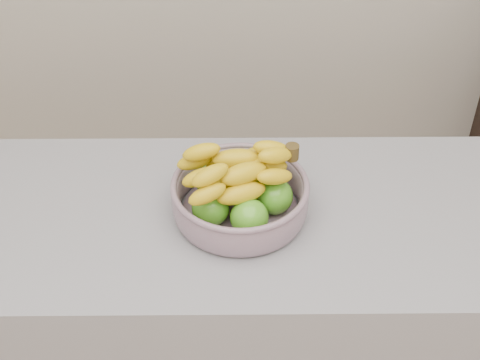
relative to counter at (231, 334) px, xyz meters
The scene contains 3 objects.
room_shell 1.44m from the counter, 90.00° to the right, with size 4.05×4.05×2.73m.
counter is the anchor object (origin of this frame).
fruit_bowl 0.51m from the counter, ahead, with size 0.32×0.32×0.17m.
Camera 1 is at (0.02, -0.46, 1.95)m, focal length 50.00 mm.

